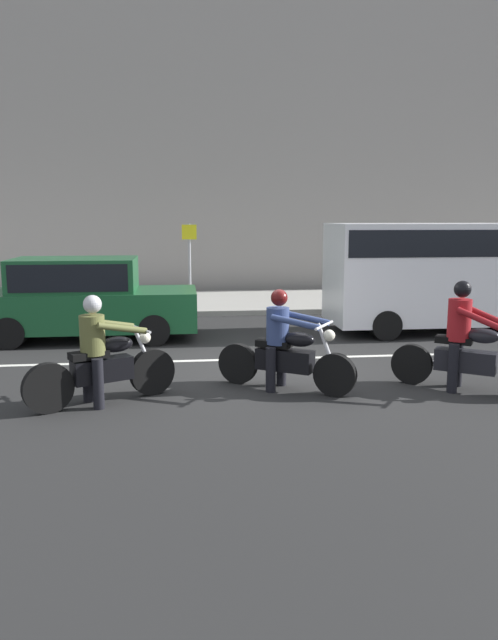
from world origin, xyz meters
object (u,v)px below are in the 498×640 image
motorcycle_with_rider_crimson (465,347)px  street_sign_post (190,253)px  motorcycle_with_rider_olive (101,359)px  parked_van_white (442,269)px  motorcycle_with_rider_denim_blue (284,349)px  parked_sedan_forest_green (83,298)px

motorcycle_with_rider_crimson → street_sign_post: 10.80m
motorcycle_with_rider_olive → street_sign_post: bearing=82.1°
parked_van_white → motorcycle_with_rider_olive: bearing=-146.1°
motorcycle_with_rider_denim_blue → motorcycle_with_rider_crimson: 2.68m
motorcycle_with_rider_olive → motorcycle_with_rider_crimson: bearing=0.6°
motorcycle_with_rider_denim_blue → parked_sedan_forest_green: (-3.56, 4.20, 0.26)m
motorcycle_with_rider_crimson → parked_van_white: parked_van_white is taller
motorcycle_with_rider_denim_blue → street_sign_post: bearing=97.2°
motorcycle_with_rider_denim_blue → motorcycle_with_rider_crimson: bearing=-7.3°
motorcycle_with_rider_denim_blue → parked_sedan_forest_green: parked_sedan_forest_green is taller
motorcycle_with_rider_crimson → parked_van_white: (1.64, 4.61, 0.74)m
motorcycle_with_rider_olive → street_sign_post: size_ratio=0.89×
motorcycle_with_rider_crimson → street_sign_post: street_sign_post is taller
motorcycle_with_rider_olive → motorcycle_with_rider_denim_blue: bearing=8.6°
motorcycle_with_rider_denim_blue → motorcycle_with_rider_olive: 2.66m
street_sign_post → motorcycle_with_rider_denim_blue: bearing=-82.8°
motorcycle_with_rider_denim_blue → parked_van_white: parked_van_white is taller
street_sign_post → motorcycle_with_rider_olive: bearing=-97.9°
parked_sedan_forest_green → street_sign_post: street_sign_post is taller
motorcycle_with_rider_olive → parked_sedan_forest_green: size_ratio=0.44×
motorcycle_with_rider_olive → parked_van_white: size_ratio=0.40×
motorcycle_with_rider_denim_blue → motorcycle_with_rider_olive: motorcycle_with_rider_olive is taller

